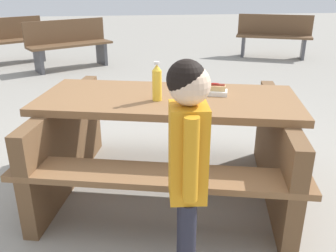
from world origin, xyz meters
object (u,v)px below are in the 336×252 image
at_px(park_bench_near, 274,35).
at_px(park_bench_mid, 69,43).
at_px(picnic_table, 168,136).
at_px(soda_bottle, 157,83).
at_px(child_in_coat, 188,154).
at_px(hotdog_tray, 215,90).
at_px(park_bench_far, 6,40).

distance_m(park_bench_near, park_bench_mid, 4.12).
relative_size(picnic_table, park_bench_mid, 1.39).
distance_m(soda_bottle, park_bench_mid, 4.63).
relative_size(picnic_table, child_in_coat, 1.73).
distance_m(picnic_table, hotdog_tray, 0.47).
relative_size(park_bench_near, park_bench_mid, 1.02).
bearing_deg(park_bench_mid, park_bench_near, 6.83).
height_order(picnic_table, soda_bottle, soda_bottle).
bearing_deg(child_in_coat, park_bench_near, 63.39).
xyz_separation_m(child_in_coat, park_bench_near, (2.92, 5.83, -0.32)).
bearing_deg(park_bench_far, hotdog_tray, -60.63).
bearing_deg(soda_bottle, park_bench_mid, 104.07).
height_order(hotdog_tray, park_bench_mid, park_bench_mid).
xyz_separation_m(picnic_table, park_bench_near, (2.88, 4.88, 0.00)).
xyz_separation_m(picnic_table, child_in_coat, (-0.04, -0.95, 0.33)).
bearing_deg(park_bench_far, park_bench_near, -0.48).
height_order(hotdog_tray, park_bench_far, park_bench_far).
relative_size(soda_bottle, park_bench_near, 0.17).
bearing_deg(hotdog_tray, park_bench_mid, 109.31).
distance_m(child_in_coat, park_bench_far, 6.35).
distance_m(soda_bottle, hotdog_tray, 0.44).
bearing_deg(picnic_table, soda_bottle, -136.97).
bearing_deg(park_bench_far, park_bench_mid, -23.42).
bearing_deg(park_bench_near, child_in_coat, -116.61).
height_order(child_in_coat, park_bench_far, child_in_coat).
height_order(picnic_table, hotdog_tray, hotdog_tray).
bearing_deg(park_bench_near, park_bench_mid, -173.17).
xyz_separation_m(picnic_table, park_bench_far, (-2.44, 4.93, 0.00)).
bearing_deg(park_bench_far, child_in_coat, -67.80).
xyz_separation_m(park_bench_near, park_bench_mid, (-4.09, -0.49, 0.00)).
xyz_separation_m(picnic_table, park_bench_mid, (-1.21, 4.39, 0.00)).
xyz_separation_m(hotdog_tray, park_bench_near, (2.55, 4.88, -0.33)).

